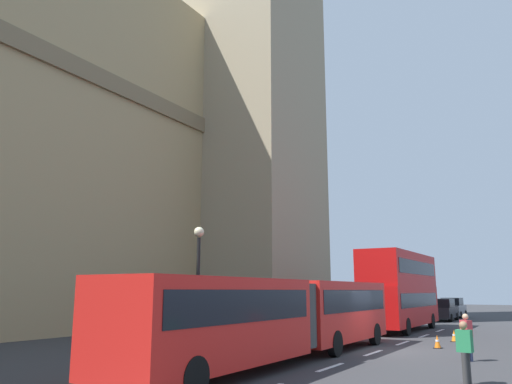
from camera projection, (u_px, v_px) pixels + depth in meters
The scene contains 11 objects.
ground_plane at pixel (380, 351), 21.55m from camera, with size 160.00×160.00×0.00m, color #333335.
lane_centre_marking at pixel (373, 353), 20.71m from camera, with size 29.80×0.16×0.01m.
articulated_bus at pixel (284, 312), 18.62m from camera, with size 17.11×2.54×2.90m.
double_decker_bus at pixel (400, 288), 32.54m from camera, with size 10.42×2.54×4.90m.
sedan_lead at pixel (443, 310), 43.03m from camera, with size 4.40×1.86×1.85m.
sedan_trailing at pixel (453, 308), 47.94m from camera, with size 4.40×1.86×1.85m.
traffic_cone_west at pixel (437, 342), 22.43m from camera, with size 0.36×0.36×0.58m.
traffic_cone_middle at pixel (454, 336), 25.34m from camera, with size 0.36×0.36×0.58m.
street_lamp at pixel (198, 278), 21.66m from camera, with size 0.44×0.44×5.27m.
pedestrian_near_cones at pixel (465, 350), 13.83m from camera, with size 0.36×0.43×1.69m.
pedestrian_by_kerb at pixel (467, 335), 18.39m from camera, with size 0.45×0.46×1.69m.
Camera 1 is at (-22.05, -6.84, 2.52)m, focal length 35.32 mm.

